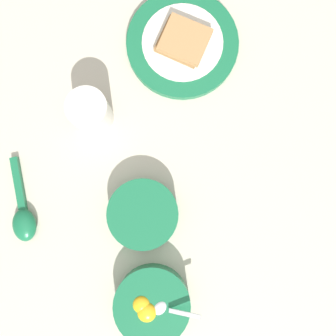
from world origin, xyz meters
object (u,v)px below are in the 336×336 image
at_px(toast_sandwich, 183,41).
at_px(drinking_cup, 90,112).
at_px(toast_plate, 182,44).
at_px(egg_bowl, 152,304).
at_px(congee_bowl, 143,214).
at_px(soup_spoon, 23,217).

xyz_separation_m(toast_sandwich, drinking_cup, (0.21, -0.02, 0.02)).
bearing_deg(toast_plate, drinking_cup, -5.87).
xyz_separation_m(egg_bowl, drinking_cup, (-0.16, -0.31, 0.02)).
xyz_separation_m(toast_plate, drinking_cup, (0.21, -0.02, 0.04)).
distance_m(toast_plate, drinking_cup, 0.22).
relative_size(toast_plate, congee_bowl, 1.71).
height_order(toast_sandwich, soup_spoon, toast_sandwich).
height_order(egg_bowl, toast_sandwich, egg_bowl).
distance_m(soup_spoon, congee_bowl, 0.22).
distance_m(egg_bowl, congee_bowl, 0.15).
distance_m(congee_bowl, drinking_cup, 0.20).
relative_size(toast_sandwich, soup_spoon, 0.74).
distance_m(toast_plate, soup_spoon, 0.43).
bearing_deg(congee_bowl, drinking_cup, -108.73).
bearing_deg(drinking_cup, toast_sandwich, 173.40).
xyz_separation_m(toast_sandwich, soup_spoon, (0.43, 0.01, -0.02)).
distance_m(egg_bowl, toast_plate, 0.47).
bearing_deg(soup_spoon, toast_plate, -177.89).
bearing_deg(drinking_cup, soup_spoon, 9.85).
bearing_deg(toast_sandwich, egg_bowl, 37.00).
relative_size(egg_bowl, toast_sandwich, 1.23).
bearing_deg(congee_bowl, soup_spoon, -44.92).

